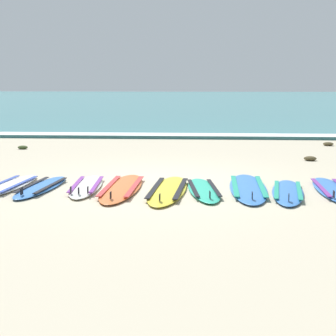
{
  "coord_description": "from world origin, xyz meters",
  "views": [
    {
      "loc": [
        0.67,
        -9.18,
        1.9
      ],
      "look_at": [
        0.12,
        0.3,
        0.25
      ],
      "focal_mm": 54.67,
      "sensor_mm": 36.0,
      "label": 1
    }
  ],
  "objects_px": {
    "surfboard_5": "(168,190)",
    "surfboard_8": "(288,192)",
    "surfboard_4": "(122,188)",
    "surfboard_9": "(332,189)",
    "surfboard_1": "(10,185)",
    "surfboard_7": "(248,188)",
    "surfboard_3": "(86,186)",
    "surfboard_6": "(204,190)",
    "surfboard_2": "(41,187)"
  },
  "relations": [
    {
      "from": "surfboard_6",
      "to": "surfboard_1",
      "type": "bearing_deg",
      "value": 177.44
    },
    {
      "from": "surfboard_9",
      "to": "surfboard_8",
      "type": "bearing_deg",
      "value": -163.27
    },
    {
      "from": "surfboard_5",
      "to": "surfboard_6",
      "type": "relative_size",
      "value": 1.21
    },
    {
      "from": "surfboard_1",
      "to": "surfboard_8",
      "type": "height_order",
      "value": "same"
    },
    {
      "from": "surfboard_3",
      "to": "surfboard_8",
      "type": "height_order",
      "value": "same"
    },
    {
      "from": "surfboard_5",
      "to": "surfboard_8",
      "type": "distance_m",
      "value": 2.02
    },
    {
      "from": "surfboard_5",
      "to": "surfboard_4",
      "type": "bearing_deg",
      "value": 171.07
    },
    {
      "from": "surfboard_8",
      "to": "surfboard_9",
      "type": "relative_size",
      "value": 0.98
    },
    {
      "from": "surfboard_4",
      "to": "surfboard_6",
      "type": "relative_size",
      "value": 1.22
    },
    {
      "from": "surfboard_4",
      "to": "surfboard_9",
      "type": "height_order",
      "value": "same"
    },
    {
      "from": "surfboard_6",
      "to": "surfboard_8",
      "type": "xyz_separation_m",
      "value": [
        1.41,
        -0.09,
        -0.0
      ]
    },
    {
      "from": "surfboard_4",
      "to": "surfboard_5",
      "type": "bearing_deg",
      "value": -8.93
    },
    {
      "from": "surfboard_6",
      "to": "surfboard_9",
      "type": "distance_m",
      "value": 2.21
    },
    {
      "from": "surfboard_2",
      "to": "surfboard_7",
      "type": "xyz_separation_m",
      "value": [
        3.62,
        0.14,
        -0.0
      ]
    },
    {
      "from": "surfboard_2",
      "to": "surfboard_3",
      "type": "bearing_deg",
      "value": 8.43
    },
    {
      "from": "surfboard_2",
      "to": "surfboard_5",
      "type": "distance_m",
      "value": 2.24
    },
    {
      "from": "surfboard_8",
      "to": "surfboard_4",
      "type": "bearing_deg",
      "value": 176.63
    },
    {
      "from": "surfboard_4",
      "to": "surfboard_8",
      "type": "relative_size",
      "value": 1.18
    },
    {
      "from": "surfboard_7",
      "to": "surfboard_5",
      "type": "bearing_deg",
      "value": -169.58
    },
    {
      "from": "surfboard_3",
      "to": "surfboard_6",
      "type": "distance_m",
      "value": 2.08
    },
    {
      "from": "surfboard_3",
      "to": "surfboard_7",
      "type": "distance_m",
      "value": 2.84
    },
    {
      "from": "surfboard_2",
      "to": "surfboard_3",
      "type": "relative_size",
      "value": 0.99
    },
    {
      "from": "surfboard_9",
      "to": "surfboard_3",
      "type": "bearing_deg",
      "value": 179.59
    },
    {
      "from": "surfboard_5",
      "to": "surfboard_8",
      "type": "height_order",
      "value": "same"
    },
    {
      "from": "surfboard_4",
      "to": "surfboard_7",
      "type": "distance_m",
      "value": 2.2
    },
    {
      "from": "surfboard_2",
      "to": "surfboard_9",
      "type": "relative_size",
      "value": 0.94
    },
    {
      "from": "surfboard_7",
      "to": "surfboard_8",
      "type": "bearing_deg",
      "value": -24.9
    },
    {
      "from": "surfboard_1",
      "to": "surfboard_8",
      "type": "bearing_deg",
      "value": -2.88
    },
    {
      "from": "surfboard_4",
      "to": "surfboard_9",
      "type": "distance_m",
      "value": 3.63
    },
    {
      "from": "surfboard_2",
      "to": "surfboard_3",
      "type": "xyz_separation_m",
      "value": [
        0.78,
        0.12,
        0.0
      ]
    },
    {
      "from": "surfboard_7",
      "to": "surfboard_1",
      "type": "bearing_deg",
      "value": -179.32
    },
    {
      "from": "surfboard_1",
      "to": "surfboard_2",
      "type": "bearing_deg",
      "value": -8.49
    },
    {
      "from": "surfboard_4",
      "to": "surfboard_5",
      "type": "distance_m",
      "value": 0.82
    },
    {
      "from": "surfboard_5",
      "to": "surfboard_9",
      "type": "relative_size",
      "value": 1.15
    },
    {
      "from": "surfboard_3",
      "to": "surfboard_5",
      "type": "xyz_separation_m",
      "value": [
        1.46,
        -0.23,
        -0.0
      ]
    },
    {
      "from": "surfboard_1",
      "to": "surfboard_3",
      "type": "relative_size",
      "value": 1.02
    },
    {
      "from": "surfboard_1",
      "to": "surfboard_3",
      "type": "xyz_separation_m",
      "value": [
        1.37,
        0.03,
        0.0
      ]
    },
    {
      "from": "surfboard_6",
      "to": "surfboard_5",
      "type": "bearing_deg",
      "value": -175.24
    },
    {
      "from": "surfboard_1",
      "to": "surfboard_7",
      "type": "bearing_deg",
      "value": 0.68
    },
    {
      "from": "surfboard_5",
      "to": "surfboard_2",
      "type": "bearing_deg",
      "value": 177.05
    },
    {
      "from": "surfboard_5",
      "to": "surfboard_8",
      "type": "relative_size",
      "value": 1.17
    },
    {
      "from": "surfboard_8",
      "to": "surfboard_9",
      "type": "distance_m",
      "value": 0.83
    },
    {
      "from": "surfboard_1",
      "to": "surfboard_7",
      "type": "xyz_separation_m",
      "value": [
        4.22,
        0.05,
        -0.0
      ]
    },
    {
      "from": "surfboard_1",
      "to": "surfboard_3",
      "type": "height_order",
      "value": "same"
    },
    {
      "from": "surfboard_5",
      "to": "surfboard_7",
      "type": "xyz_separation_m",
      "value": [
        1.39,
        0.25,
        -0.0
      ]
    },
    {
      "from": "surfboard_4",
      "to": "surfboard_9",
      "type": "bearing_deg",
      "value": 1.14
    },
    {
      "from": "surfboard_3",
      "to": "surfboard_6",
      "type": "xyz_separation_m",
      "value": [
        2.07,
        -0.18,
        -0.0
      ]
    },
    {
      "from": "surfboard_1",
      "to": "surfboard_8",
      "type": "distance_m",
      "value": 4.86
    },
    {
      "from": "surfboard_9",
      "to": "surfboard_6",
      "type": "bearing_deg",
      "value": -176.14
    },
    {
      "from": "surfboard_3",
      "to": "surfboard_5",
      "type": "relative_size",
      "value": 0.83
    }
  ]
}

